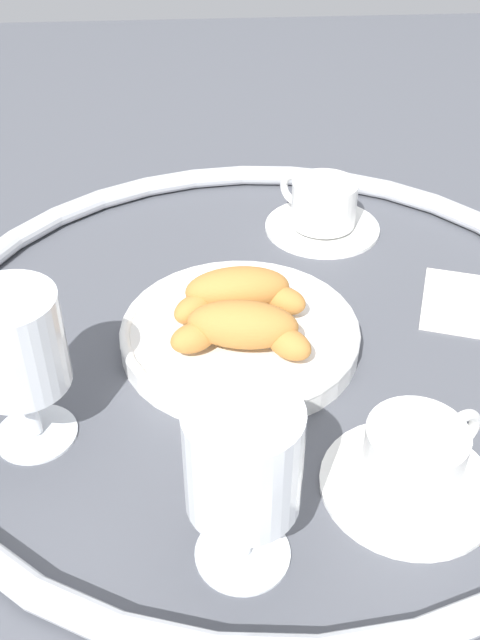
# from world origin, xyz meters

# --- Properties ---
(ground_plane) EXTENTS (2.20, 2.20, 0.00)m
(ground_plane) POSITION_xyz_m (0.00, 0.00, 0.00)
(ground_plane) COLOR #4C4F56
(table_chrome_rim) EXTENTS (0.67, 0.67, 0.02)m
(table_chrome_rim) POSITION_xyz_m (0.00, 0.00, 0.01)
(table_chrome_rim) COLOR silver
(table_chrome_rim) RESTS_ON ground_plane
(pastry_plate) EXTENTS (0.23, 0.23, 0.02)m
(pastry_plate) POSITION_xyz_m (0.03, 0.01, 0.01)
(pastry_plate) COLOR white
(pastry_plate) RESTS_ON ground_plane
(croissant_large) EXTENTS (0.14, 0.07, 0.04)m
(croissant_large) POSITION_xyz_m (0.03, -0.01, 0.04)
(croissant_large) COLOR #BC7A38
(croissant_large) RESTS_ON pastry_plate
(croissant_small) EXTENTS (0.14, 0.08, 0.04)m
(croissant_small) POSITION_xyz_m (0.03, 0.04, 0.04)
(croissant_small) COLOR #BC7A38
(croissant_small) RESTS_ON pastry_plate
(coffee_cup_near) EXTENTS (0.14, 0.14, 0.06)m
(coffee_cup_near) POSITION_xyz_m (-0.09, -0.20, 0.03)
(coffee_cup_near) COLOR white
(coffee_cup_near) RESTS_ON ground_plane
(coffee_cup_far) EXTENTS (0.14, 0.14, 0.06)m
(coffee_cup_far) POSITION_xyz_m (-0.09, 0.19, 0.03)
(coffee_cup_far) COLOR white
(coffee_cup_far) RESTS_ON ground_plane
(juice_glass_left) EXTENTS (0.08, 0.08, 0.14)m
(juice_glass_left) POSITION_xyz_m (0.04, 0.24, 0.09)
(juice_glass_left) COLOR white
(juice_glass_left) RESTS_ON ground_plane
(juice_glass_right) EXTENTS (0.08, 0.08, 0.14)m
(juice_glass_right) POSITION_xyz_m (0.20, 0.11, 0.09)
(juice_glass_right) COLOR white
(juice_glass_right) RESTS_ON ground_plane
(folded_napkin) EXTENTS (0.14, 0.14, 0.01)m
(folded_napkin) POSITION_xyz_m (-0.22, -0.03, 0.00)
(folded_napkin) COLOR silver
(folded_napkin) RESTS_ON ground_plane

